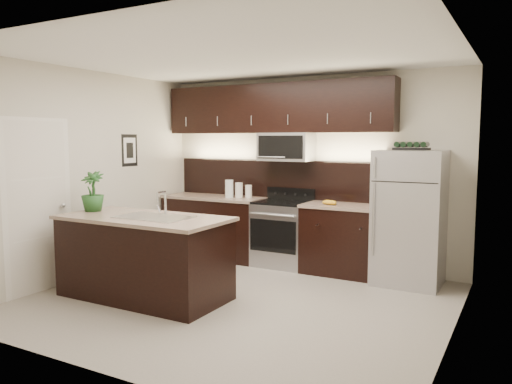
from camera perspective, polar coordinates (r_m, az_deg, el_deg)
ground at (r=5.73m, az=-2.18°, el=-12.34°), size 4.50×4.50×0.00m
room_walls at (r=5.47m, az=-3.46°, el=4.86°), size 4.52×4.02×2.71m
counter_run at (r=7.26m, az=1.59°, el=-4.58°), size 3.51×0.65×0.94m
upper_fixtures at (r=7.27m, az=2.35°, el=8.65°), size 3.49×0.40×1.66m
island at (r=5.88m, az=-12.64°, el=-7.24°), size 1.96×0.96×0.94m
sink_faucet at (r=5.70m, az=-11.55°, el=-2.67°), size 0.84×0.50×0.28m
refrigerator at (r=6.49m, az=17.12°, el=-2.82°), size 0.81×0.73×1.68m
wine_rack at (r=6.42m, az=17.36°, el=5.01°), size 0.41×0.26×0.10m
plant at (r=6.33m, az=-18.17°, el=0.08°), size 0.35×0.35×0.48m
canisters at (r=7.44m, az=-2.24°, el=0.26°), size 0.38×0.23×0.27m
french_press at (r=6.55m, az=14.15°, el=-0.68°), size 0.11×0.11×0.33m
bananas at (r=6.75m, az=8.12°, el=-1.13°), size 0.23×0.20×0.06m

